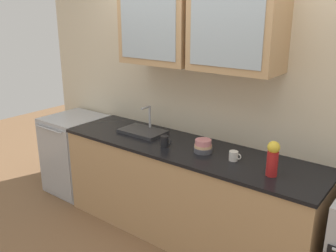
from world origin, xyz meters
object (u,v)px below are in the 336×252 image
Objects in this scene: cup_near_bowls at (234,156)px; cup_near_sink at (165,141)px; vase at (273,158)px; dishwasher at (76,153)px; bowl_stack at (203,146)px; sink_faucet at (143,131)px.

cup_near_sink is at bearing -171.66° from cup_near_bowls.
cup_near_bowls is at bearing 166.96° from vase.
cup_near_bowls is at bearing -0.27° from dishwasher.
bowl_stack is 0.30m from cup_near_bowls.
vase reaches higher than dishwasher.
dishwasher is (-1.00, -0.07, -0.47)m from sink_faucet.
dishwasher is at bearing 179.87° from bowl_stack.
cup_near_sink is 0.12× the size of dishwasher.
cup_near_sink is 0.64m from cup_near_bowls.
sink_faucet is 0.44m from cup_near_sink.
bowl_stack reaches higher than dishwasher.
bowl_stack is 0.18× the size of dishwasher.
bowl_stack is at bearing 178.91° from cup_near_bowls.
cup_near_bowls is 0.12× the size of dishwasher.
dishwasher is (-1.40, 0.10, -0.49)m from cup_near_sink.
sink_faucet is at bearing 175.84° from cup_near_bowls.
dishwasher is (-1.74, 0.00, -0.50)m from bowl_stack.
sink_faucet is 4.02× the size of cup_near_sink.
vase reaches higher than sink_faucet.
vase is at bearing -7.66° from bowl_stack.
cup_near_sink is 1.49m from dishwasher.
sink_faucet reaches higher than bowl_stack.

